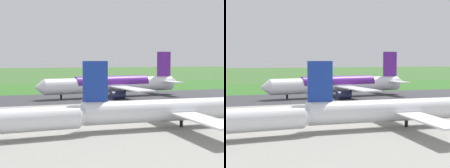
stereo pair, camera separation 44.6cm
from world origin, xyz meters
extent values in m
plane|color=#3D662D|center=(0.00, 0.00, 0.00)|extent=(800.00, 800.00, 0.00)
cube|color=#38383D|center=(0.00, 0.00, 0.03)|extent=(600.00, 30.90, 0.06)
cube|color=#346B27|center=(0.00, -32.86, 0.02)|extent=(600.00, 80.00, 0.04)
cylinder|color=white|center=(8.28, 0.00, 4.20)|extent=(48.28, 10.90, 5.20)
cone|color=white|center=(33.60, 3.05, 4.20)|extent=(3.57, 5.26, 4.94)
cone|color=white|center=(-16.74, -3.01, 4.80)|extent=(4.00, 4.81, 4.42)
cube|color=#591E8C|center=(-12.69, -2.53, 11.30)|extent=(5.62, 1.17, 9.00)
cube|color=white|center=(-13.34, 2.93, 5.00)|extent=(5.05, 9.41, 0.36)
cube|color=white|center=(-12.03, -7.99, 5.00)|extent=(5.05, 9.41, 0.36)
cube|color=white|center=(5.97, 10.80, 3.80)|extent=(8.59, 22.56, 0.35)
cube|color=white|center=(8.61, -11.04, 3.80)|extent=(8.59, 22.56, 0.35)
cylinder|color=#23284C|center=(8.88, 7.63, 1.32)|extent=(4.80, 3.32, 2.80)
cylinder|color=#23284C|center=(10.67, -7.27, 1.32)|extent=(4.80, 3.32, 2.80)
cylinder|color=black|center=(26.39, 2.18, 1.71)|extent=(0.70, 0.70, 3.42)
cylinder|color=black|center=(4.83, 3.61, 1.71)|extent=(0.70, 0.70, 3.42)
cylinder|color=black|center=(5.78, -4.33, 1.71)|extent=(0.70, 0.70, 3.42)
cylinder|color=#591E8C|center=(8.28, 0.00, 4.72)|extent=(26.84, 8.35, 5.23)
cylinder|color=white|center=(12.13, 55.73, 3.41)|extent=(39.12, 5.21, 4.23)
cone|color=white|center=(32.61, 55.22, 3.90)|extent=(2.94, 3.66, 3.59)
cube|color=#19389E|center=(29.30, 55.30, 9.19)|extent=(4.56, 0.52, 7.32)
cube|color=white|center=(12.72, 46.77, 3.09)|extent=(5.33, 18.00, 0.28)
cube|color=white|center=(13.17, 64.65, 3.09)|extent=(5.33, 18.00, 0.28)
cylinder|color=black|center=(12.13, 55.73, 0.65)|extent=(0.65, 0.65, 1.30)
cone|color=white|center=(31.64, 56.92, 3.24)|extent=(2.53, 3.94, 3.81)
cylinder|color=slate|center=(8.78, -29.22, 1.03)|extent=(0.10, 0.10, 2.06)
cube|color=red|center=(8.78, -29.24, 2.36)|extent=(0.60, 0.04, 0.60)
cone|color=orange|center=(15.45, -33.25, 0.28)|extent=(0.40, 0.40, 0.55)
camera|label=1|loc=(45.92, 116.47, 13.26)|focal=56.92mm
camera|label=2|loc=(45.49, 116.60, 13.26)|focal=56.92mm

